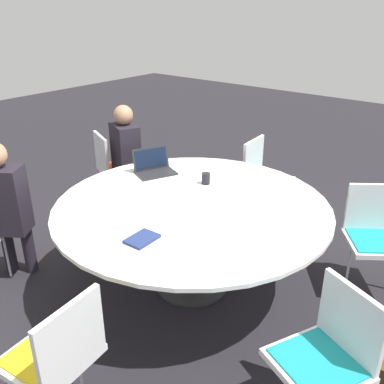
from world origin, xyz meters
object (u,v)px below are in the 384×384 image
(chair_0, at_px, (114,164))
(person_0, at_px, (127,152))
(person_1, at_px, (4,202))
(chair_4, at_px, (375,231))
(chair_3, at_px, (329,351))
(laptop, at_px, (154,167))
(chair_2, at_px, (57,351))
(chair_5, at_px, (263,173))
(coffee_cup, at_px, (206,178))
(spiral_notebook, at_px, (142,239))

(chair_0, relative_size, person_0, 0.71)
(chair_0, height_order, person_1, person_1)
(chair_4, bearing_deg, chair_0, -30.57)
(chair_3, height_order, person_1, person_1)
(laptop, bearing_deg, chair_2, -128.22)
(chair_5, xyz_separation_m, coffee_cup, (-0.03, 1.05, 0.29))
(person_0, bearing_deg, laptop, -1.13)
(spiral_notebook, bearing_deg, chair_0, -36.33)
(chair_0, height_order, chair_4, same)
(chair_3, xyz_separation_m, laptop, (2.02, -0.83, 0.29))
(chair_3, height_order, person_0, person_0)
(person_1, xyz_separation_m, coffee_cup, (-1.09, -1.22, 0.09))
(chair_2, relative_size, person_1, 0.71)
(chair_2, relative_size, chair_4, 1.00)
(chair_5, xyz_separation_m, person_0, (1.18, 0.82, 0.20))
(person_0, bearing_deg, coffee_cup, 12.64)
(chair_3, bearing_deg, chair_0, 2.94)
(chair_2, relative_size, person_0, 0.71)
(chair_5, bearing_deg, chair_2, 3.82)
(chair_0, bearing_deg, spiral_notebook, -12.82)
(chair_0, bearing_deg, coffee_cup, 13.72)
(chair_0, distance_m, chair_5, 1.64)
(chair_4, xyz_separation_m, laptop, (1.80, 0.61, 0.29))
(person_0, distance_m, spiral_notebook, 1.91)
(chair_2, distance_m, chair_4, 2.49)
(chair_0, bearing_deg, chair_5, 52.57)
(laptop, bearing_deg, person_1, 177.12)
(chair_4, height_order, person_1, person_1)
(chair_0, height_order, chair_5, same)
(chair_4, height_order, laptop, laptop)
(person_0, relative_size, spiral_notebook, 5.58)
(chair_5, bearing_deg, chair_4, 63.44)
(chair_4, xyz_separation_m, coffee_cup, (1.28, 0.53, 0.29))
(person_1, relative_size, spiral_notebook, 5.58)
(chair_3, height_order, spiral_notebook, chair_3)
(coffee_cup, bearing_deg, laptop, 9.05)
(spiral_notebook, relative_size, coffee_cup, 2.23)
(chair_5, height_order, person_0, person_0)
(chair_0, bearing_deg, chair_3, 2.02)
(chair_2, bearing_deg, chair_0, 35.22)
(laptop, distance_m, coffee_cup, 0.53)
(chair_0, relative_size, chair_2, 1.00)
(person_1, bearing_deg, person_0, 60.34)
(person_0, bearing_deg, chair_4, 30.26)
(chair_0, height_order, laptop, laptop)
(chair_2, distance_m, chair_3, 1.41)
(spiral_notebook, bearing_deg, chair_2, 101.29)
(chair_0, relative_size, spiral_notebook, 3.96)
(laptop, height_order, spiral_notebook, laptop)
(person_1, xyz_separation_m, laptop, (-0.56, -1.14, 0.10))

